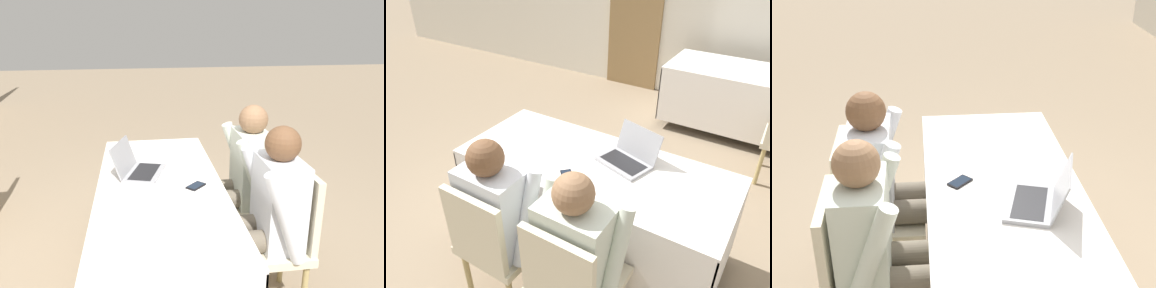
% 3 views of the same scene
% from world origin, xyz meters
% --- Properties ---
extents(ground_plane, '(24.00, 24.00, 0.00)m').
position_xyz_m(ground_plane, '(0.00, 0.00, 0.00)').
color(ground_plane, gray).
extents(conference_table_near, '(1.80, 0.76, 0.73)m').
position_xyz_m(conference_table_near, '(0.00, 0.00, 0.56)').
color(conference_table_near, white).
rests_on(conference_table_near, ground_plane).
extents(conference_table_far, '(1.80, 0.76, 0.73)m').
position_xyz_m(conference_table_far, '(0.59, 2.36, 0.56)').
color(conference_table_far, white).
rests_on(conference_table_far, ground_plane).
extents(laptop, '(0.39, 0.36, 0.21)m').
position_xyz_m(laptop, '(0.18, 0.13, 0.78)').
color(laptop, '#99999E').
rests_on(laptop, conference_table_near).
extents(cell_phone, '(0.13, 0.13, 0.01)m').
position_xyz_m(cell_phone, '(-0.07, -0.21, 0.74)').
color(cell_phone, black).
rests_on(cell_phone, conference_table_near).
extents(paper_beside_laptop, '(0.26, 0.33, 0.00)m').
position_xyz_m(paper_beside_laptop, '(-0.14, 0.06, 0.73)').
color(paper_beside_laptop, white).
rests_on(paper_beside_laptop, conference_table_near).
extents(paper_centre_table, '(0.30, 0.35, 0.00)m').
position_xyz_m(paper_centre_table, '(-0.44, -0.05, 0.73)').
color(paper_centre_table, white).
rests_on(paper_centre_table, conference_table_near).
extents(paper_left_edge, '(0.27, 0.34, 0.00)m').
position_xyz_m(paper_left_edge, '(0.46, -0.09, 0.73)').
color(paper_left_edge, white).
rests_on(paper_left_edge, conference_table_near).
extents(chair_near_left, '(0.44, 0.44, 0.89)m').
position_xyz_m(chair_near_left, '(-0.27, -0.69, 0.49)').
color(chair_near_left, tan).
rests_on(chair_near_left, ground_plane).
extents(chair_near_right, '(0.44, 0.44, 0.89)m').
position_xyz_m(chair_near_right, '(0.27, -0.69, 0.49)').
color(chair_near_right, tan).
rests_on(chair_near_right, ground_plane).
extents(person_checkered_shirt, '(0.50, 0.52, 1.15)m').
position_xyz_m(person_checkered_shirt, '(-0.27, -0.59, 0.65)').
color(person_checkered_shirt, '#665B4C').
rests_on(person_checkered_shirt, ground_plane).
extents(person_white_shirt, '(0.50, 0.52, 1.15)m').
position_xyz_m(person_white_shirt, '(0.27, -0.59, 0.65)').
color(person_white_shirt, '#665B4C').
rests_on(person_white_shirt, ground_plane).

